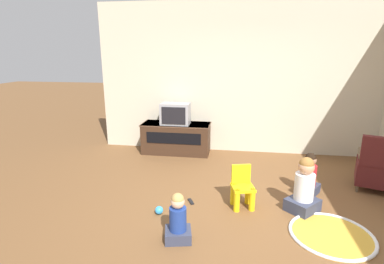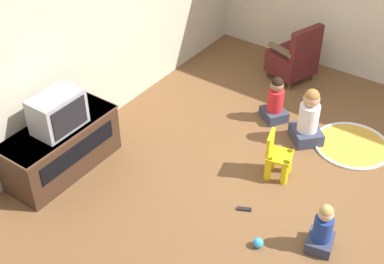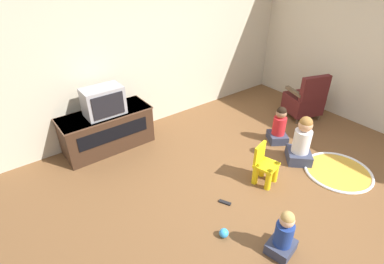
% 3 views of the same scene
% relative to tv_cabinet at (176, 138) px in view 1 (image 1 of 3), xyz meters
% --- Properties ---
extents(ground_plane, '(30.00, 30.00, 0.00)m').
position_rel_tv_cabinet_xyz_m(ground_plane, '(1.42, -2.25, -0.31)').
color(ground_plane, brown).
extents(wall_back, '(5.52, 0.12, 2.89)m').
position_rel_tv_cabinet_xyz_m(wall_back, '(1.17, 0.35, 1.13)').
color(wall_back, beige).
rests_on(wall_back, ground_plane).
extents(tv_cabinet, '(1.34, 0.55, 0.59)m').
position_rel_tv_cabinet_xyz_m(tv_cabinet, '(0.00, 0.00, 0.00)').
color(tv_cabinet, '#382316').
rests_on(tv_cabinet, ground_plane).
extents(television, '(0.55, 0.35, 0.41)m').
position_rel_tv_cabinet_xyz_m(television, '(0.00, -0.05, 0.49)').
color(television, '#939399').
rests_on(television, tv_cabinet).
extents(black_armchair, '(0.68, 0.67, 0.85)m').
position_rel_tv_cabinet_xyz_m(black_armchair, '(3.21, -1.22, 0.03)').
color(black_armchair, brown).
rests_on(black_armchair, ground_plane).
extents(yellow_kid_chair, '(0.33, 0.32, 0.54)m').
position_rel_tv_cabinet_xyz_m(yellow_kid_chair, '(1.28, -1.99, -0.08)').
color(yellow_kid_chair, yellow).
rests_on(yellow_kid_chair, ground_plane).
extents(play_mat, '(0.91, 0.91, 0.04)m').
position_rel_tv_cabinet_xyz_m(play_mat, '(2.26, -2.49, -0.30)').
color(play_mat, gold).
rests_on(play_mat, ground_plane).
extents(child_watching_left, '(0.32, 0.30, 0.55)m').
position_rel_tv_cabinet_xyz_m(child_watching_left, '(0.60, -2.83, -0.07)').
color(child_watching_left, '#33384C').
rests_on(child_watching_left, ground_plane).
extents(child_watching_center, '(0.39, 0.40, 0.60)m').
position_rel_tv_cabinet_xyz_m(child_watching_center, '(2.21, -1.46, -0.05)').
color(child_watching_center, '#33384C').
rests_on(child_watching_center, ground_plane).
extents(child_watching_right, '(0.49, 0.49, 0.72)m').
position_rel_tv_cabinet_xyz_m(child_watching_right, '(2.04, -1.99, 0.00)').
color(child_watching_right, '#33384C').
rests_on(child_watching_right, ground_plane).
extents(toy_ball, '(0.10, 0.10, 0.10)m').
position_rel_tv_cabinet_xyz_m(toy_ball, '(0.27, -2.35, -0.26)').
color(toy_ball, '#3399E5').
rests_on(toy_ball, ground_plane).
extents(remote_control, '(0.11, 0.15, 0.02)m').
position_rel_tv_cabinet_xyz_m(remote_control, '(0.61, -1.99, -0.30)').
color(remote_control, black).
rests_on(remote_control, ground_plane).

